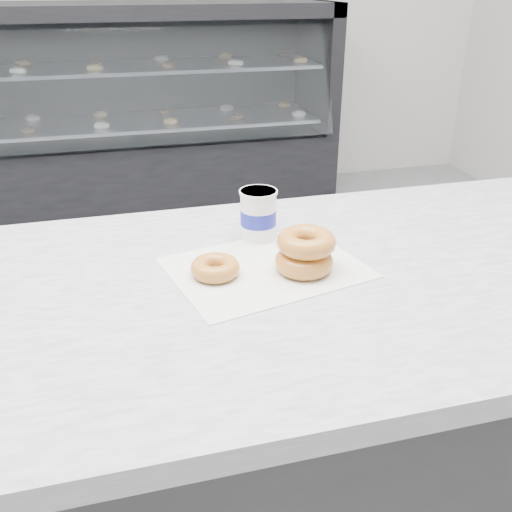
{
  "coord_description": "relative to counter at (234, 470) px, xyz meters",
  "views": [
    {
      "loc": [
        -0.18,
        -1.46,
        1.39
      ],
      "look_at": [
        0.06,
        -0.55,
        0.92
      ],
      "focal_mm": 40.0,
      "sensor_mm": 36.0,
      "label": 1
    }
  ],
  "objects": [
    {
      "name": "wax_paper",
      "position": [
        0.08,
        0.04,
        0.45
      ],
      "size": [
        0.39,
        0.33,
        0.0
      ],
      "primitive_type": "cube",
      "rotation": [
        0.0,
        0.0,
        0.22
      ],
      "color": "silver",
      "rests_on": "counter"
    },
    {
      "name": "donut_stack",
      "position": [
        0.14,
        0.01,
        0.49
      ],
      "size": [
        0.14,
        0.14,
        0.07
      ],
      "color": "gold",
      "rests_on": "wax_paper"
    },
    {
      "name": "counter",
      "position": [
        0.0,
        0.0,
        0.0
      ],
      "size": [
        3.06,
        0.76,
        0.9
      ],
      "color": "#333335",
      "rests_on": "ground"
    },
    {
      "name": "coffee_cup",
      "position": [
        0.1,
        0.18,
        0.5
      ],
      "size": [
        0.1,
        0.1,
        0.1
      ],
      "rotation": [
        0.0,
        0.0,
        -0.42
      ],
      "color": "white",
      "rests_on": "counter"
    },
    {
      "name": "ground",
      "position": [
        0.0,
        0.6,
        -0.45
      ],
      "size": [
        5.0,
        5.0,
        0.0
      ],
      "primitive_type": "plane",
      "color": "gray",
      "rests_on": "ground"
    },
    {
      "name": "display_case",
      "position": [
        0.0,
        2.72,
        0.04
      ],
      "size": [
        2.4,
        0.74,
        1.25
      ],
      "color": "black",
      "rests_on": "ground"
    },
    {
      "name": "donut_single",
      "position": [
        -0.02,
        0.03,
        0.47
      ],
      "size": [
        0.12,
        0.12,
        0.03
      ],
      "primitive_type": "torus",
      "rotation": [
        0.0,
        0.0,
        0.39
      ],
      "color": "gold",
      "rests_on": "wax_paper"
    }
  ]
}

